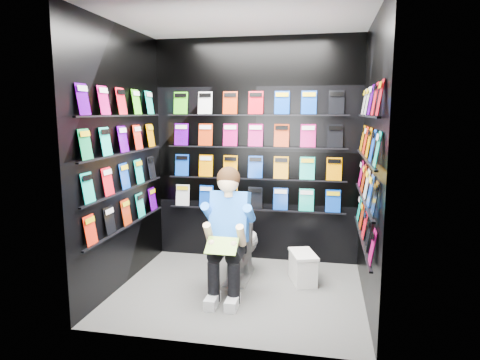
# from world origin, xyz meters

# --- Properties ---
(floor) EXTENTS (2.40, 2.40, 0.00)m
(floor) POSITION_xyz_m (0.00, 0.00, 0.00)
(floor) COLOR #62625F
(floor) RESTS_ON ground
(ceiling) EXTENTS (2.40, 2.40, 0.00)m
(ceiling) POSITION_xyz_m (0.00, 0.00, 2.60)
(ceiling) COLOR white
(ceiling) RESTS_ON floor
(wall_back) EXTENTS (2.40, 0.04, 2.60)m
(wall_back) POSITION_xyz_m (0.00, 1.00, 1.30)
(wall_back) COLOR black
(wall_back) RESTS_ON floor
(wall_front) EXTENTS (2.40, 0.04, 2.60)m
(wall_front) POSITION_xyz_m (0.00, -1.00, 1.30)
(wall_front) COLOR black
(wall_front) RESTS_ON floor
(wall_left) EXTENTS (0.04, 2.00, 2.60)m
(wall_left) POSITION_xyz_m (-1.20, 0.00, 1.30)
(wall_left) COLOR black
(wall_left) RESTS_ON floor
(wall_right) EXTENTS (0.04, 2.00, 2.60)m
(wall_right) POSITION_xyz_m (1.20, 0.00, 1.30)
(wall_right) COLOR black
(wall_right) RESTS_ON floor
(comics_back) EXTENTS (2.10, 0.06, 1.37)m
(comics_back) POSITION_xyz_m (0.00, 0.97, 1.31)
(comics_back) COLOR red
(comics_back) RESTS_ON wall_back
(comics_left) EXTENTS (0.06, 1.70, 1.37)m
(comics_left) POSITION_xyz_m (-1.17, 0.00, 1.31)
(comics_left) COLOR red
(comics_left) RESTS_ON wall_left
(comics_right) EXTENTS (0.06, 1.70, 1.37)m
(comics_right) POSITION_xyz_m (1.17, 0.00, 1.31)
(comics_right) COLOR red
(comics_right) RESTS_ON wall_right
(toilet) EXTENTS (0.43, 0.76, 0.73)m
(toilet) POSITION_xyz_m (-0.08, 0.36, 0.37)
(toilet) COLOR white
(toilet) RESTS_ON floor
(longbox) EXTENTS (0.32, 0.43, 0.29)m
(longbox) POSITION_xyz_m (0.60, 0.36, 0.14)
(longbox) COLOR silver
(longbox) RESTS_ON floor
(longbox_lid) EXTENTS (0.34, 0.46, 0.03)m
(longbox_lid) POSITION_xyz_m (0.60, 0.36, 0.30)
(longbox_lid) COLOR silver
(longbox_lid) RESTS_ON longbox
(reader) EXTENTS (0.50, 0.73, 1.33)m
(reader) POSITION_xyz_m (-0.08, -0.02, 0.75)
(reader) COLOR blue
(reader) RESTS_ON toilet
(held_comic) EXTENTS (0.29, 0.17, 0.12)m
(held_comic) POSITION_xyz_m (-0.08, -0.37, 0.58)
(held_comic) COLOR green
(held_comic) RESTS_ON reader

